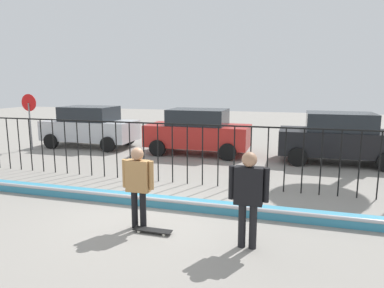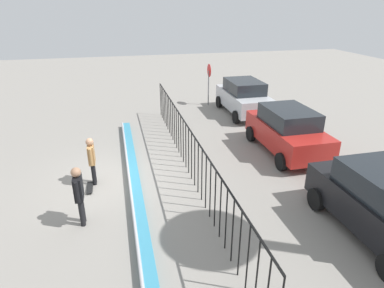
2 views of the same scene
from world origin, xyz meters
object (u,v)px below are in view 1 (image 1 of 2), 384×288
object	(u,v)px
skateboarder	(138,181)
camera_operator	(248,191)
parked_car_silver	(90,126)
parked_car_black	(339,138)
stop_sign	(30,114)
skateboard	(153,230)
parked_car_red	(198,131)

from	to	relation	value
skateboarder	camera_operator	xyz separation A→B (m)	(2.27, -0.24, 0.05)
skateboarder	camera_operator	distance (m)	2.29
parked_car_silver	parked_car_black	distance (m)	10.84
parked_car_silver	stop_sign	bearing A→B (deg)	-142.86
skateboarder	stop_sign	size ratio (longest dim) A/B	0.68
parked_car_silver	parked_car_black	bearing A→B (deg)	0.96
skateboard	stop_sign	size ratio (longest dim) A/B	0.32
parked_car_red	parked_car_black	xyz separation A→B (m)	(5.51, -0.18, 0.00)
skateboarder	parked_car_silver	xyz separation A→B (m)	(-6.20, 7.96, -0.05)
stop_sign	skateboard	bearing A→B (deg)	-37.57
skateboarder	parked_car_black	bearing A→B (deg)	66.65
stop_sign	skateboarder	bearing A→B (deg)	-38.11
skateboard	parked_car_red	bearing A→B (deg)	112.92
parked_car_silver	parked_car_red	world-z (taller)	same
parked_car_red	stop_sign	distance (m)	7.56
parked_car_black	camera_operator	bearing A→B (deg)	-105.09
parked_car_red	parked_car_black	size ratio (longest dim) A/B	1.00
parked_car_silver	parked_car_red	size ratio (longest dim) A/B	1.00
parked_car_red	stop_sign	bearing A→B (deg)	-169.16
skateboarder	stop_sign	bearing A→B (deg)	149.91
camera_operator	stop_sign	size ratio (longest dim) A/B	0.72
skateboarder	skateboard	xyz separation A→B (m)	(0.37, -0.16, -0.96)
skateboarder	camera_operator	world-z (taller)	camera_operator
skateboard	parked_car_black	xyz separation A→B (m)	(4.26, 7.75, 0.91)
camera_operator	parked_car_black	bearing A→B (deg)	-102.62
skateboarder	skateboard	size ratio (longest dim) A/B	2.13
parked_car_black	parked_car_red	bearing A→B (deg)	179.75
parked_car_black	skateboard	bearing A→B (deg)	-117.17
parked_car_red	skateboard	bearing A→B (deg)	-79.80
camera_operator	parked_car_red	world-z (taller)	parked_car_red
parked_car_silver	skateboarder	bearing A→B (deg)	-49.18
stop_sign	parked_car_black	bearing A→B (deg)	4.74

